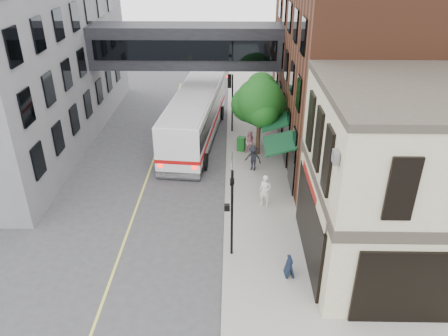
{
  "coord_description": "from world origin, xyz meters",
  "views": [
    {
      "loc": [
        0.34,
        -14.58,
        13.49
      ],
      "look_at": [
        -0.01,
        4.47,
        3.46
      ],
      "focal_mm": 35.0,
      "sensor_mm": 36.0,
      "label": 1
    }
  ],
  "objects_px": {
    "bus": "(195,115)",
    "pedestrian_c": "(253,158)",
    "pedestrian_a": "(265,191)",
    "sandwich_board": "(289,267)",
    "newspaper_box": "(241,144)",
    "pedestrian_b": "(250,143)"
  },
  "relations": [
    {
      "from": "pedestrian_b",
      "to": "bus",
      "type": "bearing_deg",
      "value": 157.26
    },
    {
      "from": "pedestrian_a",
      "to": "sandwich_board",
      "type": "height_order",
      "value": "pedestrian_a"
    },
    {
      "from": "newspaper_box",
      "to": "sandwich_board",
      "type": "distance_m",
      "value": 13.1
    },
    {
      "from": "newspaper_box",
      "to": "sandwich_board",
      "type": "height_order",
      "value": "newspaper_box"
    },
    {
      "from": "sandwich_board",
      "to": "bus",
      "type": "bearing_deg",
      "value": 103.14
    },
    {
      "from": "pedestrian_c",
      "to": "bus",
      "type": "bearing_deg",
      "value": 151.98
    },
    {
      "from": "pedestrian_c",
      "to": "sandwich_board",
      "type": "distance_m",
      "value": 10.12
    },
    {
      "from": "pedestrian_b",
      "to": "newspaper_box",
      "type": "height_order",
      "value": "pedestrian_b"
    },
    {
      "from": "bus",
      "to": "pedestrian_c",
      "type": "relative_size",
      "value": 7.82
    },
    {
      "from": "pedestrian_c",
      "to": "newspaper_box",
      "type": "relative_size",
      "value": 1.64
    },
    {
      "from": "bus",
      "to": "newspaper_box",
      "type": "height_order",
      "value": "bus"
    },
    {
      "from": "newspaper_box",
      "to": "pedestrian_c",
      "type": "bearing_deg",
      "value": -59.23
    },
    {
      "from": "pedestrian_b",
      "to": "sandwich_board",
      "type": "xyz_separation_m",
      "value": [
        1.3,
        -12.47,
        -0.35
      ]
    },
    {
      "from": "bus",
      "to": "pedestrian_c",
      "type": "xyz_separation_m",
      "value": [
        4.1,
        -5.13,
        -0.97
      ]
    },
    {
      "from": "bus",
      "to": "pedestrian_a",
      "type": "height_order",
      "value": "bus"
    },
    {
      "from": "bus",
      "to": "newspaper_box",
      "type": "xyz_separation_m",
      "value": [
        3.39,
        -2.21,
        -1.3
      ]
    },
    {
      "from": "pedestrian_a",
      "to": "sandwich_board",
      "type": "relative_size",
      "value": 1.99
    },
    {
      "from": "bus",
      "to": "pedestrian_b",
      "type": "xyz_separation_m",
      "value": [
        4.01,
        -2.7,
        -0.99
      ]
    },
    {
      "from": "pedestrian_a",
      "to": "pedestrian_b",
      "type": "height_order",
      "value": "pedestrian_a"
    },
    {
      "from": "bus",
      "to": "newspaper_box",
      "type": "distance_m",
      "value": 4.25
    },
    {
      "from": "pedestrian_a",
      "to": "pedestrian_c",
      "type": "height_order",
      "value": "pedestrian_a"
    },
    {
      "from": "pedestrian_a",
      "to": "newspaper_box",
      "type": "relative_size",
      "value": 1.81
    }
  ]
}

